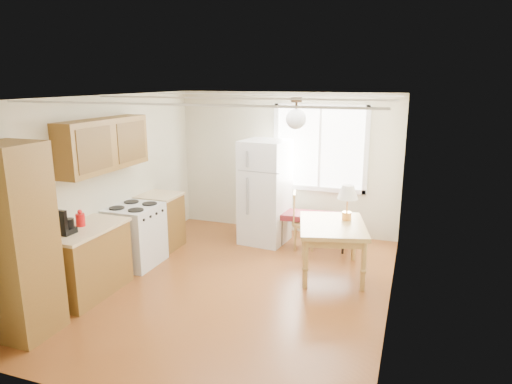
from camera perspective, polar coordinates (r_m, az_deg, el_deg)
The scene contains 11 objects.
room_shell at distance 5.88m, azimuth -2.78°, elevation -0.49°, with size 4.60×5.60×2.62m.
kitchen_run at distance 6.32m, azimuth -19.58°, elevation -4.12°, with size 0.65×3.40×2.20m.
window_unit at distance 7.98m, azimuth 7.99°, elevation 5.42°, with size 1.64×0.05×1.51m.
pendant_light at distance 5.87m, azimuth 5.03°, elevation 9.22°, with size 0.26×0.26×0.40m.
refrigerator at distance 7.65m, azimuth 1.13°, elevation 0.01°, with size 0.79×0.79×1.74m.
bench at distance 7.57m, azimuth 7.30°, elevation -3.16°, with size 1.26×0.56×0.56m.
dining_table at distance 6.52m, azimuth 9.51°, elevation -4.80°, with size 1.16×1.37×0.74m.
chair at distance 7.47m, azimuth 5.39°, elevation -3.13°, with size 0.44×0.43×0.93m.
table_lamp at distance 6.60m, azimuth 11.39°, elevation -0.35°, with size 0.29×0.29×0.51m.
coffee_maker at distance 5.92m, azimuth -22.74°, elevation -3.84°, with size 0.16×0.22×0.32m.
kettle at distance 6.19m, azimuth -21.10°, elevation -3.20°, with size 0.11×0.11×0.22m.
Camera 1 is at (2.16, -5.27, 2.71)m, focal length 32.00 mm.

